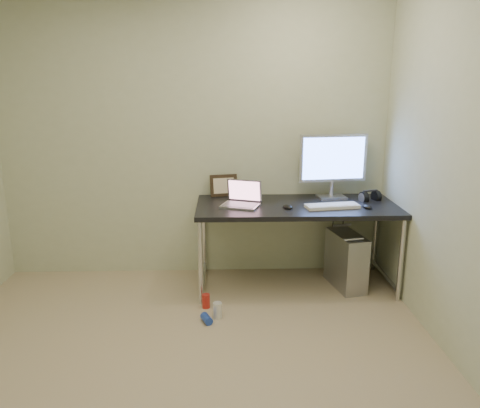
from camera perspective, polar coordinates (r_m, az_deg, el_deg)
name	(u,v)px	position (r m, az deg, el deg)	size (l,w,h in m)	color
floor	(182,382)	(3.07, -7.14, -20.69)	(3.50, 3.50, 0.00)	tan
wall_back	(194,141)	(4.28, -5.60, 7.62)	(3.50, 0.02, 2.50)	beige
desk	(296,213)	(4.07, 6.90, -1.05)	(1.72, 0.75, 0.75)	black
tower_computer	(346,260)	(4.26, 12.78, -6.69)	(0.30, 0.50, 0.52)	#A2A1A6
cable_a	(332,231)	(4.53, 11.16, -3.24)	(0.01, 0.01, 0.70)	black
cable_b	(342,233)	(4.54, 12.32, -3.53)	(0.01, 0.01, 0.72)	black
can_red	(206,301)	(3.86, -4.17, -11.71)	(0.06, 0.06, 0.12)	red
can_white	(217,310)	(3.70, -2.76, -12.82)	(0.07, 0.07, 0.13)	white
can_blue	(207,319)	(3.66, -4.10, -13.78)	(0.06, 0.06, 0.11)	#2342BB
laptop	(242,200)	(3.98, 0.23, 0.54)	(0.37, 0.34, 0.21)	silver
monitor	(333,161)	(4.26, 11.29, 5.16)	(0.61, 0.21, 0.58)	silver
keyboard	(332,206)	(3.99, 11.17, -0.25)	(0.45, 0.15, 0.03)	white
mouse_right	(367,206)	(4.04, 15.27, -0.24)	(0.07, 0.11, 0.04)	black
mouse_left	(288,206)	(3.91, 5.86, -0.22)	(0.07, 0.12, 0.04)	black
headphones	(370,197)	(4.30, 15.56, 0.83)	(0.20, 0.12, 0.12)	black
picture_frame	(224,185)	(4.29, -1.99, 2.28)	(0.25, 0.03, 0.20)	black
webcam	(248,190)	(4.21, 0.97, 1.75)	(0.04, 0.03, 0.11)	silver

